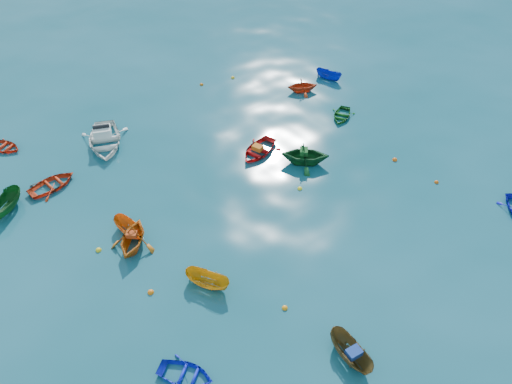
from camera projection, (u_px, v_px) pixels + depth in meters
ground at (310, 242)px, 28.84m from camera, size 160.00×160.00×0.00m
dinghy_blue_sw at (186, 377)px, 22.71m from camera, size 3.06×3.24×0.55m
sampan_brown_mid at (350, 358)px, 23.41m from camera, size 1.45×2.93×1.08m
dinghy_orange_w at (134, 246)px, 28.62m from camera, size 3.94×3.95×1.58m
sampan_yellow_mid at (208, 285)px, 26.56m from camera, size 2.06×2.77×1.01m
dinghy_green_e at (341, 117)px, 38.51m from camera, size 3.13×2.87×0.53m
dinghy_red_nw at (53, 187)px, 32.46m from camera, size 3.33×2.54×0.64m
sampan_orange_n at (131, 233)px, 29.37m from camera, size 1.33×2.67×0.99m
dinghy_green_n at (304, 163)px, 34.27m from camera, size 4.28×4.26×1.71m
dinghy_red_ne at (258, 153)px, 35.15m from camera, size 3.91×3.31×0.69m
sampan_blue_far at (328, 79)px, 42.89m from camera, size 1.59×2.55×0.92m
dinghy_red_far at (4, 149)px, 35.51m from camera, size 3.00×3.26×0.55m
dinghy_orange_far at (302, 92)px, 41.34m from camera, size 3.19×3.07×1.29m
sampan_green_far at (8, 211)px, 30.75m from camera, size 3.07×2.83×1.18m
motorboat_white at (105, 145)px, 35.87m from camera, size 5.12×5.77×1.59m
tarp_blue_a at (354, 353)px, 22.84m from camera, size 0.75×0.61×0.33m
tarp_orange_a at (132, 234)px, 28.04m from camera, size 0.71×0.71×0.28m
tarp_green_b at (304, 151)px, 33.59m from camera, size 0.85×0.86×0.33m
tarp_orange_b at (258, 148)px, 34.75m from camera, size 0.71×0.81×0.33m
buoy_or_a at (285, 308)px, 25.47m from camera, size 0.31×0.31×0.31m
buoy_or_b at (436, 182)px, 32.77m from camera, size 0.30×0.30×0.30m
buoy_ye_b at (99, 250)px, 28.38m from camera, size 0.34×0.34×0.34m
buoy_or_c at (151, 293)px, 26.20m from camera, size 0.34×0.34×0.34m
buoy_ye_c at (300, 189)px, 32.30m from camera, size 0.31×0.31×0.31m
buoy_or_d at (395, 160)px, 34.53m from camera, size 0.36×0.36×0.36m
buoy_or_e at (202, 85)px, 42.15m from camera, size 0.32×0.32×0.32m
buoy_ye_e at (233, 78)px, 43.02m from camera, size 0.34×0.34×0.34m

